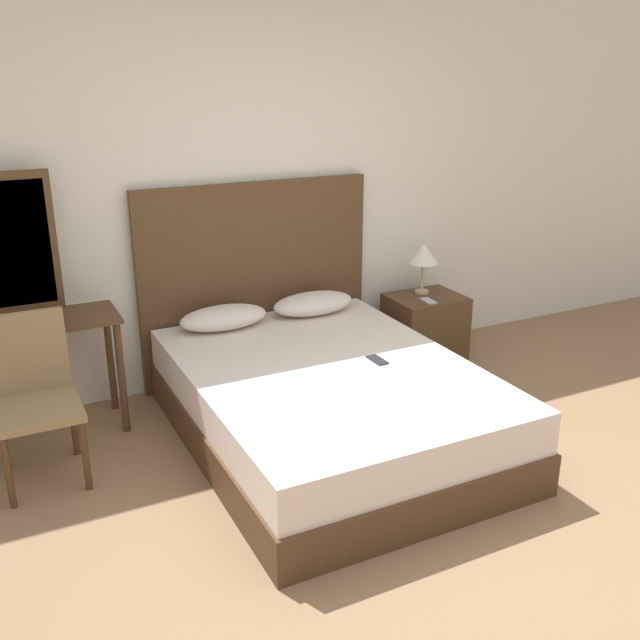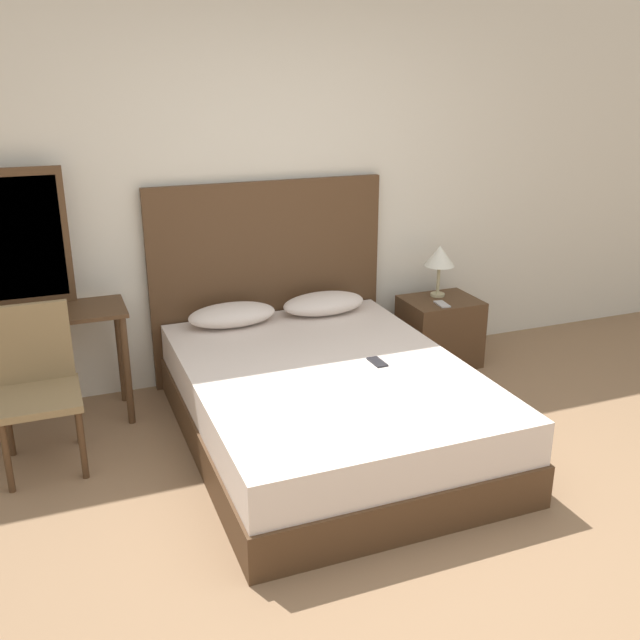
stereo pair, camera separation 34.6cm
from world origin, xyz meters
name	(u,v)px [view 1 (the left image)]	position (x,y,z in m)	size (l,w,h in m)	color
ground_plane	(441,538)	(0.00, 0.00, 0.00)	(16.00, 16.00, 0.00)	#8C6B4C
wall_back	(256,186)	(0.00, 2.26, 1.35)	(10.00, 0.06, 2.70)	silver
bed	(328,404)	(-0.05, 1.09, 0.24)	(1.59, 2.14, 0.48)	#4C331E
headboard	(257,282)	(-0.05, 2.19, 0.70)	(1.67, 0.05, 1.39)	#4C331E
pillow_left	(224,318)	(-0.38, 1.96, 0.55)	(0.59, 0.30, 0.15)	silver
pillow_right	(313,303)	(0.28, 1.96, 0.55)	(0.59, 0.30, 0.15)	silver
phone_on_bed	(377,360)	(0.25, 1.03, 0.48)	(0.07, 0.15, 0.01)	#232328
nightstand	(424,328)	(1.18, 1.88, 0.25)	(0.53, 0.44, 0.50)	#4C331E
table_lamp	(424,255)	(1.20, 1.97, 0.80)	(0.22, 0.22, 0.38)	tan
phone_on_nightstand	(428,301)	(1.12, 1.77, 0.51)	(0.09, 0.16, 0.01)	#B7B7BC
vanity_desk	(26,344)	(-1.59, 1.92, 0.60)	(1.06, 0.43, 0.73)	#4C331E
vanity_mirror	(10,245)	(-1.59, 2.10, 1.15)	(0.52, 0.03, 0.84)	#4C331E
chair	(34,389)	(-1.61, 1.48, 0.50)	(0.43, 0.46, 0.89)	olive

